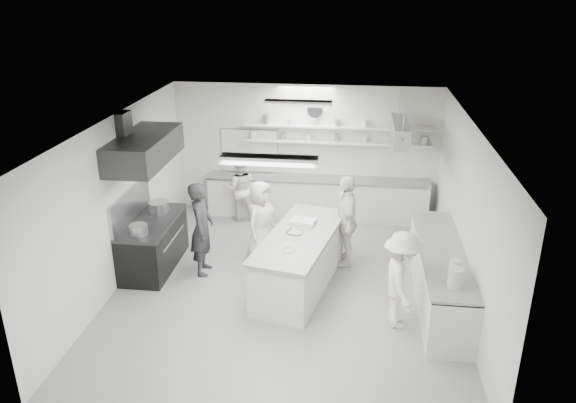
# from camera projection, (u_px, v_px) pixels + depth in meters

# --- Properties ---
(floor) EXTENTS (6.00, 7.00, 0.02)m
(floor) POSITION_uv_depth(u_px,v_px,m) (286.00, 286.00, 10.10)
(floor) COLOR gray
(floor) RESTS_ON ground
(ceiling) EXTENTS (6.00, 7.00, 0.02)m
(ceiling) POSITION_uv_depth(u_px,v_px,m) (286.00, 122.00, 8.98)
(ceiling) COLOR silver
(ceiling) RESTS_ON wall_back
(wall_back) EXTENTS (6.00, 0.04, 3.00)m
(wall_back) POSITION_uv_depth(u_px,v_px,m) (306.00, 150.00, 12.76)
(wall_back) COLOR silver
(wall_back) RESTS_ON floor
(wall_front) EXTENTS (6.00, 0.04, 3.00)m
(wall_front) POSITION_uv_depth(u_px,v_px,m) (247.00, 327.00, 6.32)
(wall_front) COLOR silver
(wall_front) RESTS_ON floor
(wall_left) EXTENTS (0.04, 7.00, 3.00)m
(wall_left) POSITION_uv_depth(u_px,v_px,m) (119.00, 201.00, 9.88)
(wall_left) COLOR silver
(wall_left) RESTS_ON floor
(wall_right) EXTENTS (0.04, 7.00, 3.00)m
(wall_right) POSITION_uv_depth(u_px,v_px,m) (467.00, 217.00, 9.20)
(wall_right) COLOR silver
(wall_right) RESTS_ON floor
(stove) EXTENTS (0.80, 1.80, 0.90)m
(stove) POSITION_uv_depth(u_px,v_px,m) (153.00, 245.00, 10.60)
(stove) COLOR black
(stove) RESTS_ON floor
(exhaust_hood) EXTENTS (0.85, 2.00, 0.50)m
(exhaust_hood) POSITION_uv_depth(u_px,v_px,m) (144.00, 149.00, 9.89)
(exhaust_hood) COLOR #2A2B2D
(exhaust_hood) RESTS_ON wall_left
(back_counter) EXTENTS (5.00, 0.60, 0.92)m
(back_counter) POSITION_uv_depth(u_px,v_px,m) (317.00, 198.00, 12.84)
(back_counter) COLOR silver
(back_counter) RESTS_ON floor
(shelf_lower) EXTENTS (4.20, 0.26, 0.04)m
(shelf_lower) POSITION_uv_depth(u_px,v_px,m) (336.00, 142.00, 12.47)
(shelf_lower) COLOR silver
(shelf_lower) RESTS_ON wall_back
(shelf_upper) EXTENTS (4.20, 0.26, 0.04)m
(shelf_upper) POSITION_uv_depth(u_px,v_px,m) (337.00, 127.00, 12.34)
(shelf_upper) COLOR silver
(shelf_upper) RESTS_ON wall_back
(pass_through_window) EXTENTS (1.30, 0.04, 1.00)m
(pass_through_window) POSITION_uv_depth(u_px,v_px,m) (250.00, 151.00, 12.91)
(pass_through_window) COLOR black
(pass_through_window) RESTS_ON wall_back
(wall_clock) EXTENTS (0.32, 0.05, 0.32)m
(wall_clock) POSITION_uv_depth(u_px,v_px,m) (315.00, 110.00, 12.35)
(wall_clock) COLOR white
(wall_clock) RESTS_ON wall_back
(right_counter) EXTENTS (0.74, 3.30, 0.94)m
(right_counter) POSITION_uv_depth(u_px,v_px,m) (440.00, 277.00, 9.44)
(right_counter) COLOR silver
(right_counter) RESTS_ON floor
(pot_rack) EXTENTS (0.30, 1.60, 0.40)m
(pot_rack) POSITION_uv_depth(u_px,v_px,m) (400.00, 131.00, 11.22)
(pot_rack) COLOR #9E9FA3
(pot_rack) RESTS_ON ceiling
(light_fixture_front) EXTENTS (1.30, 0.25, 0.10)m
(light_fixture_front) POSITION_uv_depth(u_px,v_px,m) (269.00, 160.00, 7.34)
(light_fixture_front) COLOR silver
(light_fixture_front) RESTS_ON ceiling
(light_fixture_rear) EXTENTS (1.30, 0.25, 0.10)m
(light_fixture_rear) POSITION_uv_depth(u_px,v_px,m) (298.00, 103.00, 10.66)
(light_fixture_rear) COLOR silver
(light_fixture_rear) RESTS_ON ceiling
(prep_island) EXTENTS (1.49, 2.75, 0.96)m
(prep_island) POSITION_uv_depth(u_px,v_px,m) (300.00, 261.00, 9.93)
(prep_island) COLOR silver
(prep_island) RESTS_ON floor
(stove_pot) EXTENTS (0.36, 0.36, 0.25)m
(stove_pot) POSITION_uv_depth(u_px,v_px,m) (158.00, 208.00, 10.75)
(stove_pot) COLOR #9E9FA3
(stove_pot) RESTS_ON stove
(cook_stove) EXTENTS (0.48, 0.68, 1.78)m
(cook_stove) POSITION_uv_depth(u_px,v_px,m) (202.00, 229.00, 10.23)
(cook_stove) COLOR #27272A
(cook_stove) RESTS_ON floor
(cook_back) EXTENTS (0.80, 0.67, 1.48)m
(cook_back) POSITION_uv_depth(u_px,v_px,m) (240.00, 189.00, 12.60)
(cook_back) COLOR silver
(cook_back) RESTS_ON floor
(cook_island_left) EXTENTS (0.75, 0.90, 1.58)m
(cook_island_left) POSITION_uv_depth(u_px,v_px,m) (260.00, 220.00, 10.86)
(cook_island_left) COLOR silver
(cook_island_left) RESTS_ON floor
(cook_island_right) EXTENTS (0.54, 1.09, 1.79)m
(cook_island_right) POSITION_uv_depth(u_px,v_px,m) (346.00, 221.00, 10.55)
(cook_island_right) COLOR silver
(cook_island_right) RESTS_ON floor
(cook_right) EXTENTS (0.72, 1.10, 1.61)m
(cook_right) POSITION_uv_depth(u_px,v_px,m) (401.00, 280.00, 8.67)
(cook_right) COLOR silver
(cook_right) RESTS_ON floor
(bowl_island_a) EXTENTS (0.38, 0.38, 0.07)m
(bowl_island_a) POSITION_uv_depth(u_px,v_px,m) (295.00, 233.00, 9.82)
(bowl_island_a) COLOR #9E9FA3
(bowl_island_a) RESTS_ON prep_island
(bowl_island_b) EXTENTS (0.28, 0.28, 0.07)m
(bowl_island_b) POSITION_uv_depth(u_px,v_px,m) (289.00, 251.00, 9.16)
(bowl_island_b) COLOR silver
(bowl_island_b) RESTS_ON prep_island
(bowl_right) EXTENTS (0.31, 0.31, 0.06)m
(bowl_right) POSITION_uv_depth(u_px,v_px,m) (449.00, 279.00, 8.36)
(bowl_right) COLOR silver
(bowl_right) RESTS_ON right_counter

